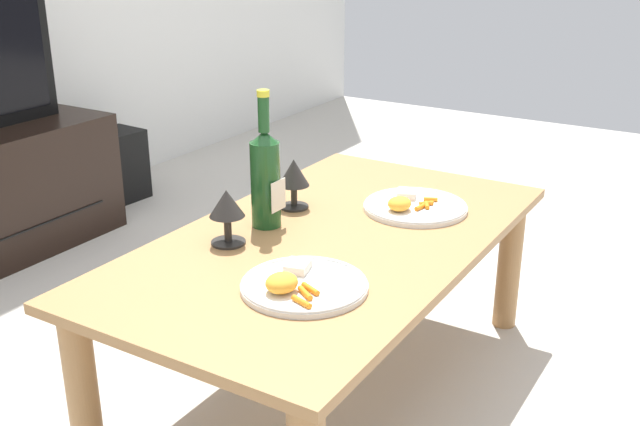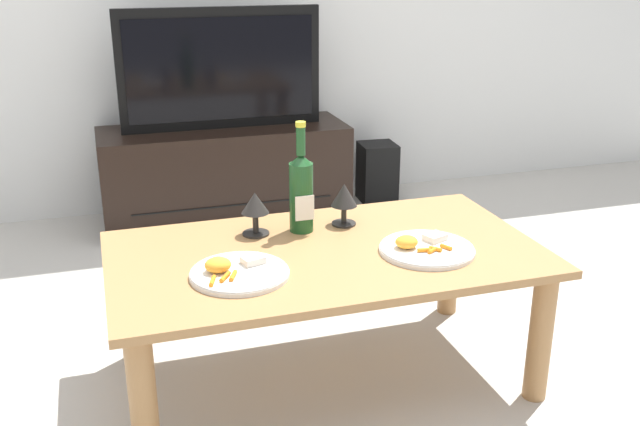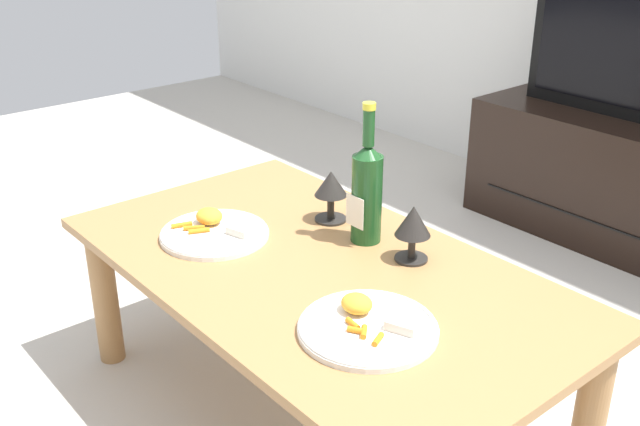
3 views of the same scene
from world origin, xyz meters
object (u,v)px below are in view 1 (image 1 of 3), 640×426
(dining_table, at_px, (330,262))
(goblet_left, at_px, (227,207))
(goblet_right, at_px, (294,175))
(dinner_plate_left, at_px, (302,284))
(wine_bottle, at_px, (265,175))
(floor_speaker, at_px, (120,165))
(dinner_plate_right, at_px, (414,206))

(dining_table, xyz_separation_m, goblet_left, (-0.17, 0.19, 0.16))
(dining_table, height_order, goblet_right, goblet_right)
(dinner_plate_left, bearing_deg, wine_bottle, 46.47)
(dinner_plate_left, bearing_deg, dining_table, 19.03)
(goblet_right, height_order, dinner_plate_left, goblet_right)
(floor_speaker, distance_m, dinner_plate_right, 1.77)
(floor_speaker, height_order, goblet_right, goblet_right)
(wine_bottle, relative_size, goblet_right, 2.55)
(floor_speaker, distance_m, goblet_right, 1.58)
(floor_speaker, distance_m, wine_bottle, 1.66)
(floor_speaker, height_order, dinner_plate_right, dinner_plate_right)
(dinner_plate_left, bearing_deg, floor_speaker, 57.00)
(dining_table, bearing_deg, floor_speaker, 63.06)
(dining_table, height_order, floor_speaker, dining_table)
(dinner_plate_left, relative_size, dinner_plate_right, 0.97)
(wine_bottle, bearing_deg, goblet_left, 175.74)
(goblet_left, bearing_deg, dinner_plate_right, -32.65)
(floor_speaker, xyz_separation_m, dinner_plate_right, (-0.52, -1.66, 0.29))
(dining_table, xyz_separation_m, goblet_right, (0.12, 0.19, 0.16))
(wine_bottle, bearing_deg, dinner_plate_right, -42.46)
(floor_speaker, relative_size, wine_bottle, 0.89)
(wine_bottle, xyz_separation_m, goblet_right, (0.15, 0.01, -0.04))
(floor_speaker, height_order, wine_bottle, wine_bottle)
(goblet_right, bearing_deg, dining_table, -123.01)
(wine_bottle, height_order, dinner_plate_right, wine_bottle)
(dining_table, bearing_deg, dinner_plate_left, -160.97)
(floor_speaker, relative_size, goblet_left, 2.28)
(wine_bottle, bearing_deg, dinner_plate_left, -133.53)
(dining_table, bearing_deg, dinner_plate_right, -19.58)
(floor_speaker, relative_size, dinner_plate_right, 1.11)
(goblet_left, xyz_separation_m, dinner_plate_right, (0.45, -0.29, -0.08))
(wine_bottle, distance_m, dinner_plate_left, 0.40)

